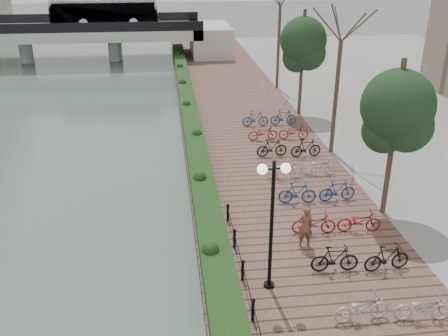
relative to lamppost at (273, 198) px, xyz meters
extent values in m
cube|color=brown|center=(1.79, 12.92, -3.51)|extent=(8.00, 75.00, 0.50)
cube|color=#163714|center=(-1.61, 15.42, -2.96)|extent=(1.10, 56.00, 0.60)
cylinder|color=black|center=(-0.81, -1.58, -2.91)|extent=(0.10, 0.10, 0.70)
cylinder|color=black|center=(-0.81, 0.42, -2.91)|extent=(0.10, 0.10, 0.70)
cylinder|color=black|center=(-0.81, 2.42, -2.91)|extent=(0.10, 0.10, 0.70)
cylinder|color=black|center=(-0.81, 4.42, -2.91)|extent=(0.10, 0.10, 0.70)
cylinder|color=black|center=(0.00, 0.00, -1.02)|extent=(0.12, 0.12, 4.48)
cylinder|color=black|center=(0.00, 0.00, 0.97)|extent=(0.70, 0.06, 0.06)
sphere|color=white|center=(-0.35, 0.00, 0.97)|extent=(0.32, 0.32, 0.32)
sphere|color=white|center=(0.35, 0.00, 0.97)|extent=(0.32, 0.32, 0.32)
imported|color=brown|center=(1.79, 2.26, -2.44)|extent=(0.60, 0.40, 1.64)
imported|color=#B7B6BB|center=(2.39, -2.04, -2.81)|extent=(0.60, 1.71, 0.90)
imported|color=black|center=(2.39, 0.56, -2.76)|extent=(0.47, 1.66, 1.00)
imported|color=maroon|center=(2.39, 3.16, -2.81)|extent=(0.60, 1.71, 0.90)
imported|color=navy|center=(2.39, 5.76, -2.76)|extent=(0.47, 1.66, 1.00)
imported|color=#B7B6BB|center=(2.39, 8.36, -2.81)|extent=(0.60, 1.71, 0.90)
imported|color=black|center=(2.39, 10.96, -2.76)|extent=(0.47, 1.66, 1.00)
imported|color=maroon|center=(2.39, 13.56, -2.81)|extent=(0.60, 1.72, 0.90)
imported|color=navy|center=(2.39, 16.16, -2.76)|extent=(0.47, 1.66, 1.00)
imported|color=#B7B6BB|center=(4.19, -2.04, -2.81)|extent=(0.60, 1.71, 0.90)
imported|color=black|center=(4.19, 0.56, -2.76)|extent=(0.47, 1.66, 1.00)
imported|color=maroon|center=(4.19, 3.16, -2.81)|extent=(0.60, 1.71, 0.90)
imported|color=navy|center=(4.19, 5.76, -2.76)|extent=(0.47, 1.66, 1.00)
imported|color=#B7B6BB|center=(4.19, 8.36, -2.81)|extent=(0.60, 1.71, 0.90)
imported|color=black|center=(4.19, 10.96, -2.76)|extent=(0.47, 1.66, 1.00)
imported|color=maroon|center=(4.19, 13.56, -2.81)|extent=(0.60, 1.72, 0.90)
imported|color=navy|center=(4.19, 16.16, -2.76)|extent=(0.47, 1.66, 1.00)
cube|color=#ACABA6|center=(-17.21, 40.42, -0.76)|extent=(36.00, 8.00, 1.00)
cube|color=black|center=(-17.21, 36.52, 0.19)|extent=(36.00, 0.15, 0.90)
cube|color=black|center=(-17.21, 44.32, 0.19)|extent=(36.00, 0.15, 0.90)
cylinder|color=#ACABA6|center=(-17.21, 40.42, -2.51)|extent=(1.40, 1.40, 2.50)
cylinder|color=#ACABA6|center=(-8.21, 40.42, -2.51)|extent=(1.40, 1.40, 2.50)
imported|color=silver|center=(-8.89, 40.42, 1.24)|extent=(2.52, 10.77, 3.00)
camera|label=1|loc=(-3.05, -13.25, 6.90)|focal=40.00mm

